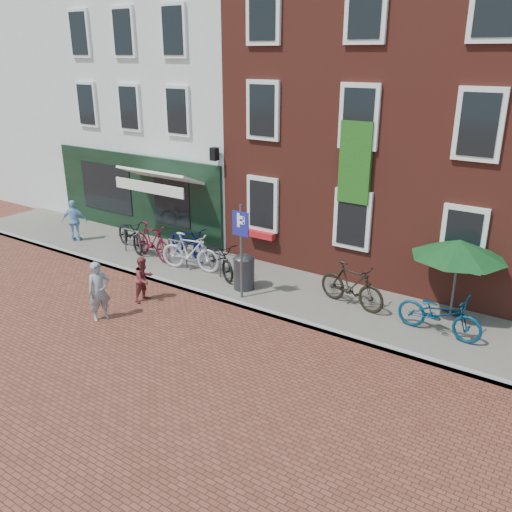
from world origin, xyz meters
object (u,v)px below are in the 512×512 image
Objects in this scene: woman at (99,291)px; bicycle_2 at (188,242)px; parking_sign at (241,238)px; litter_bin at (244,270)px; parasol at (460,245)px; bicycle_6 at (440,314)px; bicycle_4 at (219,258)px; bicycle_5 at (352,285)px; boy at (144,279)px; cafe_person at (75,221)px; bicycle_0 at (130,234)px; bicycle_1 at (152,241)px; bicycle_3 at (190,252)px.

woman reaches higher than bicycle_2.
woman is (-2.32, -2.87, -1.04)m from parking_sign.
litter_bin is at bearing -91.57° from bicycle_2.
bicycle_6 is (0.00, -1.09, -1.38)m from parasol.
bicycle_4 is 1.03× the size of bicycle_5.
bicycle_6 is at bearing -69.98° from boy.
bicycle_6 is at bearing 145.92° from cafe_person.
parking_sign is 2.89m from boy.
litter_bin is 3.06m from bicycle_5.
litter_bin is 5.36m from bicycle_6.
bicycle_5 is at bearing -58.11° from bicycle_4.
boy is at bearing -144.37° from bicycle_2.
boy is 4.06m from bicycle_0.
boy is 3.14m from bicycle_2.
parking_sign is at bearing 124.38° from bicycle_5.
bicycle_4 is at bearing 147.67° from parking_sign.
litter_bin is at bearing -73.88° from bicycle_0.
bicycle_4 is (0.82, 3.83, -0.14)m from woman.
boy is at bearing 123.69° from cafe_person.
bicycle_0 is 8.07m from bicycle_5.
bicycle_0 is at bearing 174.01° from litter_bin.
bicycle_1 is (-1.81, 3.73, -0.08)m from woman.
bicycle_0 is (-3.05, 3.95, -0.14)m from woman.
bicycle_1 is 0.97× the size of bicycle_4.
cafe_person is at bearing 70.98° from boy.
cafe_person is 0.75× the size of bicycle_3.
bicycle_2 is (-3.20, 1.53, -1.18)m from parking_sign.
woman reaches higher than bicycle_3.
parking_sign reaches higher than parasol.
bicycle_6 is (9.18, 0.07, -0.06)m from bicycle_1.
parasol is (5.04, 2.02, 0.20)m from parking_sign.
bicycle_2 is (0.94, 0.68, -0.06)m from bicycle_1.
bicycle_5 is (4.89, 2.64, 0.06)m from boy.
parking_sign is (0.30, -0.55, 1.15)m from litter_bin.
parasol is at bearing 4.51° from bicycle_6.
boy is (-2.20, -1.45, -1.18)m from parking_sign.
bicycle_5 is at bearing 23.87° from parking_sign.
bicycle_2 is (-0.99, 2.98, 0.00)m from boy.
litter_bin is at bearing 118.69° from parking_sign.
parking_sign is 1.30× the size of bicycle_4.
bicycle_6 is (5.05, 0.93, -1.18)m from parking_sign.
cafe_person is (-5.33, 3.50, 0.07)m from woman.
bicycle_5 is (6.83, 0.33, 0.00)m from bicycle_1.
parasol is 8.93m from woman.
woman is 0.78× the size of bicycle_5.
bicycle_2 is 1.03× the size of bicycle_3.
bicycle_2 is at bearing -42.24° from bicycle_1.
bicycle_2 is at bearing 20.27° from boy.
parking_sign reaches higher than litter_bin.
bicycle_1 is at bearing 142.93° from bicycle_2.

